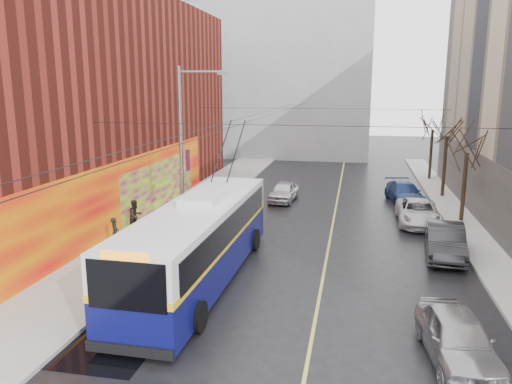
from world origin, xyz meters
TOP-DOWN VIEW (x-y plane):
  - ground at (0.00, 0.00)m, footprint 140.00×140.00m
  - sidewalk_left at (-8.00, 12.00)m, footprint 4.00×60.00m
  - sidewalk_right at (9.00, 12.00)m, footprint 2.00×60.00m
  - lane_line at (1.50, 14.00)m, footprint 0.12×50.00m
  - building_left at (-15.99, 13.99)m, footprint 12.11×36.00m
  - building_far at (-6.00, 44.99)m, footprint 20.50×12.10m
  - streetlight_pole at (-6.14, 10.00)m, footprint 2.65×0.60m
  - catenary_wires at (-2.54, 14.77)m, footprint 18.00×60.00m
  - tree_near at (9.00, 16.00)m, footprint 3.20×3.20m
  - tree_mid at (9.00, 23.00)m, footprint 3.20×3.20m
  - tree_far at (9.00, 30.00)m, footprint 3.20×3.20m
  - puddle at (-4.68, -1.60)m, footprint 2.85×3.14m
  - pigeons_flying at (-2.44, 10.64)m, footprint 1.79×0.96m
  - trolleybus at (-3.55, 4.25)m, footprint 3.27×13.30m
  - parked_car_a at (5.80, -0.30)m, footprint 2.24×4.58m
  - parked_car_b at (7.00, 9.37)m, footprint 2.08×4.92m
  - parked_car_c at (6.42, 15.15)m, footprint 2.38×5.12m
  - parked_car_d at (6.11, 20.67)m, footprint 2.80×5.20m
  - following_car at (-2.23, 19.58)m, footprint 1.97×4.16m
  - pedestrian_a at (-8.79, 7.07)m, footprint 0.57×0.67m
  - pedestrian_b at (-9.03, 9.94)m, footprint 0.98×1.07m
  - pedestrian_c at (-6.50, 12.64)m, footprint 1.27×1.32m

SIDE VIEW (x-z plane):
  - ground at x=0.00m, z-range 0.00..0.00m
  - lane_line at x=1.50m, z-range 0.00..0.01m
  - puddle at x=-4.68m, z-range 0.00..0.01m
  - sidewalk_left at x=-8.00m, z-range 0.00..0.15m
  - sidewalk_right at x=9.00m, z-range 0.00..0.15m
  - following_car at x=-2.23m, z-range 0.00..1.37m
  - parked_car_c at x=6.42m, z-range 0.00..1.42m
  - parked_car_d at x=6.11m, z-range 0.00..1.43m
  - parked_car_a at x=5.80m, z-range 0.00..1.50m
  - parked_car_b at x=7.00m, z-range 0.00..1.58m
  - pedestrian_a at x=-8.79m, z-range 0.15..1.71m
  - pedestrian_b at x=-9.03m, z-range 0.15..1.92m
  - pedestrian_c at x=-6.50m, z-range 0.15..1.96m
  - trolleybus at x=-3.55m, z-range -1.39..4.87m
  - streetlight_pole at x=-6.14m, z-range 0.35..9.35m
  - tree_near at x=9.00m, z-range 1.78..8.18m
  - tree_far at x=9.00m, z-range 1.86..8.43m
  - tree_mid at x=9.00m, z-range 1.91..8.59m
  - catenary_wires at x=-2.54m, z-range 6.13..6.36m
  - building_left at x=-15.99m, z-range -0.01..13.99m
  - pigeons_flying at x=-2.44m, z-range 7.08..7.96m
  - building_far at x=-6.00m, z-range 0.02..18.02m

